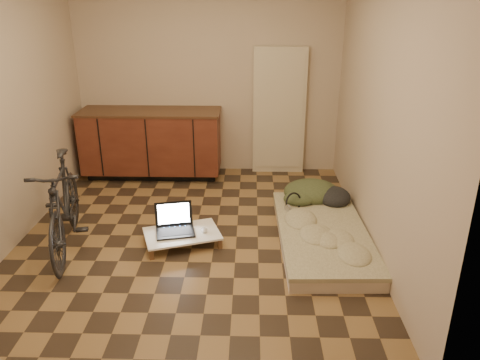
{
  "coord_description": "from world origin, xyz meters",
  "views": [
    {
      "loc": [
        0.58,
        -4.25,
        2.34
      ],
      "look_at": [
        0.47,
        0.2,
        0.55
      ],
      "focal_mm": 35.0,
      "sensor_mm": 36.0,
      "label": 1
    }
  ],
  "objects_px": {
    "futon": "(322,235)",
    "laptop": "(175,226)",
    "bicycle": "(63,200)",
    "lap_desk": "(182,234)"
  },
  "relations": [
    {
      "from": "bicycle",
      "to": "futon",
      "type": "xyz_separation_m",
      "value": [
        2.5,
        0.19,
        -0.43
      ]
    },
    {
      "from": "laptop",
      "to": "bicycle",
      "type": "bearing_deg",
      "value": 175.79
    },
    {
      "from": "bicycle",
      "to": "lap_desk",
      "type": "relative_size",
      "value": 1.88
    },
    {
      "from": "bicycle",
      "to": "futon",
      "type": "relative_size",
      "value": 0.87
    },
    {
      "from": "futon",
      "to": "lap_desk",
      "type": "distance_m",
      "value": 1.4
    },
    {
      "from": "futon",
      "to": "laptop",
      "type": "relative_size",
      "value": 4.15
    },
    {
      "from": "bicycle",
      "to": "laptop",
      "type": "height_order",
      "value": "bicycle"
    },
    {
      "from": "lap_desk",
      "to": "laptop",
      "type": "height_order",
      "value": "laptop"
    },
    {
      "from": "futon",
      "to": "lap_desk",
      "type": "relative_size",
      "value": 2.17
    },
    {
      "from": "laptop",
      "to": "futon",
      "type": "bearing_deg",
      "value": -11.76
    }
  ]
}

